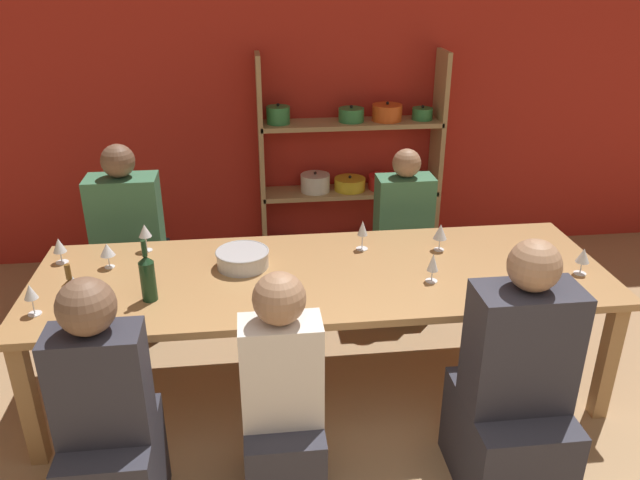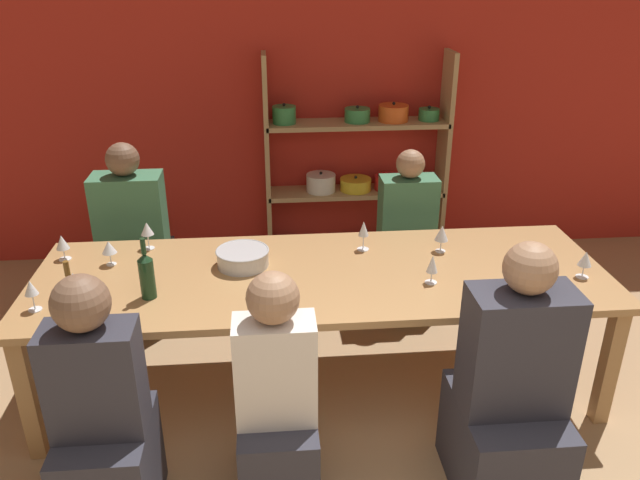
# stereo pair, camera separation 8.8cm
# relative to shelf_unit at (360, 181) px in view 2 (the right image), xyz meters

# --- Properties ---
(wall_back_red) EXTENTS (8.80, 0.06, 2.70)m
(wall_back_red) POSITION_rel_shelf_unit_xyz_m (-0.31, 0.20, 0.68)
(wall_back_red) COLOR red
(wall_back_red) RESTS_ON ground_plane
(shelf_unit) EXTENTS (1.44, 0.30, 1.68)m
(shelf_unit) POSITION_rel_shelf_unit_xyz_m (0.00, 0.00, 0.00)
(shelf_unit) COLOR tan
(shelf_unit) RESTS_ON ground_plane
(dining_table) EXTENTS (3.12, 1.05, 0.75)m
(dining_table) POSITION_rel_shelf_unit_xyz_m (-0.47, -1.71, 0.01)
(dining_table) COLOR #AD7F4C
(dining_table) RESTS_ON ground_plane
(mixing_bowl) EXTENTS (0.30, 0.30, 0.10)m
(mixing_bowl) POSITION_rel_shelf_unit_xyz_m (-0.90, -1.59, 0.12)
(mixing_bowl) COLOR #B7BABC
(mixing_bowl) RESTS_ON dining_table
(wine_bottle_green) EXTENTS (0.08, 0.08, 0.32)m
(wine_bottle_green) POSITION_rel_shelf_unit_xyz_m (-1.66, -2.13, 0.20)
(wine_bottle_green) COLOR brown
(wine_bottle_green) RESTS_ON dining_table
(wine_bottle_dark) EXTENTS (0.08, 0.08, 0.33)m
(wine_bottle_dark) POSITION_rel_shelf_unit_xyz_m (-1.36, -1.90, 0.20)
(wine_bottle_dark) COLOR #19381E
(wine_bottle_dark) RESTS_ON dining_table
(wine_glass_empty_a) EXTENTS (0.07, 0.07, 0.15)m
(wine_glass_empty_a) POSITION_rel_shelf_unit_xyz_m (0.93, -1.89, 0.18)
(wine_glass_empty_a) COLOR white
(wine_glass_empty_a) RESTS_ON dining_table
(wine_glass_empty_b) EXTENTS (0.08, 0.08, 0.14)m
(wine_glass_empty_b) POSITION_rel_shelf_unit_xyz_m (-1.63, -1.51, 0.18)
(wine_glass_empty_b) COLOR white
(wine_glass_empty_b) RESTS_ON dining_table
(wine_glass_empty_c) EXTENTS (0.07, 0.07, 0.18)m
(wine_glass_empty_c) POSITION_rel_shelf_unit_xyz_m (-0.20, -1.44, 0.20)
(wine_glass_empty_c) COLOR white
(wine_glass_empty_c) RESTS_ON dining_table
(wine_glass_red_a) EXTENTS (0.07, 0.07, 0.15)m
(wine_glass_red_a) POSITION_rel_shelf_unit_xyz_m (-1.91, -1.42, 0.17)
(wine_glass_red_a) COLOR white
(wine_glass_red_a) RESTS_ON dining_table
(wine_glass_red_b) EXTENTS (0.07, 0.07, 0.16)m
(wine_glass_red_b) POSITION_rel_shelf_unit_xyz_m (-1.90, -1.98, 0.19)
(wine_glass_red_b) COLOR white
(wine_glass_red_b) RESTS_ON dining_table
(wine_glass_empty_d) EXTENTS (0.07, 0.07, 0.17)m
(wine_glass_empty_d) POSITION_rel_shelf_unit_xyz_m (-1.45, -1.31, 0.20)
(wine_glass_empty_d) COLOR white
(wine_glass_empty_d) RESTS_ON dining_table
(wine_glass_white_a) EXTENTS (0.08, 0.08, 0.16)m
(wine_glass_white_a) POSITION_rel_shelf_unit_xyz_m (0.25, -1.50, 0.19)
(wine_glass_white_a) COLOR white
(wine_glass_white_a) RESTS_ON dining_table
(wine_glass_red_c) EXTENTS (0.06, 0.06, 0.16)m
(wine_glass_red_c) POSITION_rel_shelf_unit_xyz_m (0.10, -1.88, 0.18)
(wine_glass_red_c) COLOR white
(wine_glass_red_c) RESTS_ON dining_table
(wine_glass_red_d) EXTENTS (0.07, 0.07, 0.17)m
(wine_glass_red_d) POSITION_rel_shelf_unit_xyz_m (0.58, -2.01, 0.19)
(wine_glass_red_d) COLOR white
(wine_glass_red_d) RESTS_ON dining_table
(wine_glass_white_b) EXTENTS (0.08, 0.08, 0.16)m
(wine_glass_white_b) POSITION_rel_shelf_unit_xyz_m (-1.72, -1.91, 0.19)
(wine_glass_white_b) COLOR white
(wine_glass_white_b) RESTS_ON dining_table
(person_near_a) EXTENTS (0.35, 0.44, 1.17)m
(person_near_a) POSITION_rel_shelf_unit_xyz_m (-0.74, -2.51, -0.23)
(person_near_a) COLOR #2D2D38
(person_near_a) RESTS_ON ground_plane
(person_far_a) EXTENTS (0.45, 0.57, 1.25)m
(person_far_a) POSITION_rel_shelf_unit_xyz_m (-1.66, -0.81, -0.22)
(person_far_a) COLOR #2D2D38
(person_far_a) RESTS_ON ground_plane
(person_near_b) EXTENTS (0.38, 0.47, 1.22)m
(person_near_b) POSITION_rel_shelf_unit_xyz_m (-1.47, -2.58, -0.21)
(person_near_b) COLOR #2D2D38
(person_near_b) RESTS_ON ground_plane
(person_far_b) EXTENTS (0.38, 0.48, 1.17)m
(person_far_b) POSITION_rel_shelf_unit_xyz_m (0.20, -0.86, -0.24)
(person_far_b) COLOR #2D2D38
(person_far_b) RESTS_ON ground_plane
(person_near_c) EXTENTS (0.45, 0.57, 1.28)m
(person_near_c) POSITION_rel_shelf_unit_xyz_m (0.30, -2.57, -0.21)
(person_near_c) COLOR #2D2D38
(person_near_c) RESTS_ON ground_plane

